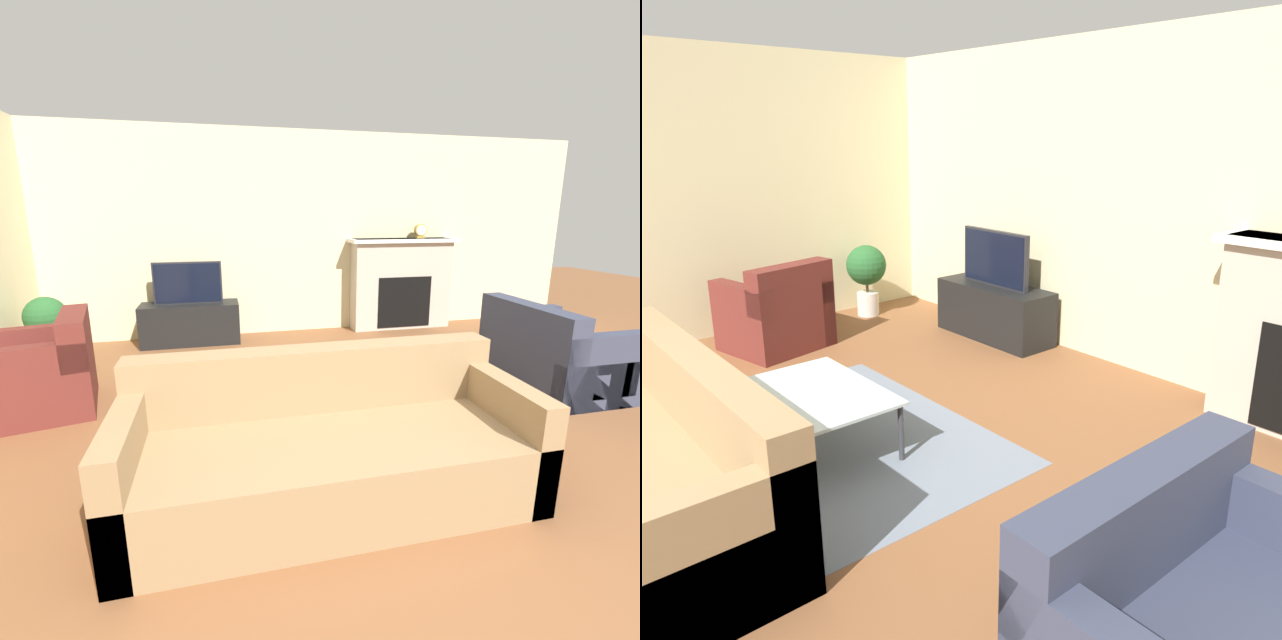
% 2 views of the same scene
% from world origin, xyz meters
% --- Properties ---
extents(wall_back, '(8.93, 0.06, 2.70)m').
position_xyz_m(wall_back, '(0.00, 4.52, 1.35)').
color(wall_back, beige).
rests_on(wall_back, ground_plane).
extents(wall_left, '(0.06, 7.49, 2.70)m').
position_xyz_m(wall_left, '(-2.99, 2.24, 1.35)').
color(wall_left, beige).
rests_on(wall_left, ground_plane).
extents(area_rug, '(2.21, 1.90, 0.00)m').
position_xyz_m(area_rug, '(-0.27, 1.84, 0.00)').
color(area_rug, slate).
rests_on(area_rug, ground_plane).
extents(tv_stand, '(1.21, 0.45, 0.52)m').
position_xyz_m(tv_stand, '(-1.17, 4.18, 0.26)').
color(tv_stand, black).
rests_on(tv_stand, ground_plane).
extents(tv, '(0.83, 0.06, 0.53)m').
position_xyz_m(tv, '(-1.17, 4.18, 0.78)').
color(tv, '#232328').
rests_on(tv, tv_stand).
extents(couch_sectional, '(2.30, 0.90, 0.82)m').
position_xyz_m(couch_sectional, '(-0.21, 0.79, 0.29)').
color(couch_sectional, '#8C704C').
rests_on(couch_sectional, ground_plane).
extents(armchair_by_window, '(0.91, 0.95, 0.82)m').
position_xyz_m(armchair_by_window, '(-2.23, 2.44, 0.30)').
color(armchair_by_window, '#5B231E').
rests_on(armchair_by_window, ground_plane).
extents(coffee_table, '(1.01, 0.70, 0.39)m').
position_xyz_m(coffee_table, '(-0.27, 1.81, 0.36)').
color(coffee_table, '#333338').
rests_on(coffee_table, ground_plane).
extents(potted_plant, '(0.43, 0.43, 0.77)m').
position_xyz_m(potted_plant, '(-2.63, 3.65, 0.49)').
color(potted_plant, beige).
rests_on(potted_plant, ground_plane).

